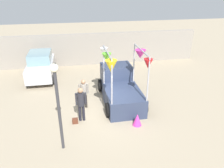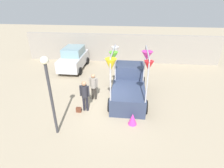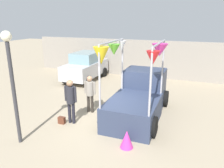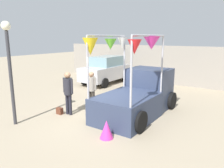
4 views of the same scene
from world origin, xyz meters
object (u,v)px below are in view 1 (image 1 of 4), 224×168
Objects in this scene: parked_car at (41,65)px; folded_kite_bundle_magenta at (137,120)px; person_customer at (81,101)px; vendor_truck at (119,86)px; handbag at (75,121)px; street_lamp at (57,96)px; person_vendor at (84,91)px.

folded_kite_bundle_magenta is at bearing -53.66° from parked_car.
parked_car is 6.54m from person_customer.
person_customer is (-2.30, -1.83, 0.22)m from vendor_truck.
folded_kite_bundle_magenta is (2.94, -0.69, 0.16)m from handbag.
vendor_truck is 1.12× the size of street_lamp.
parked_car is at bearing 126.34° from folded_kite_bundle_magenta.
person_vendor is at bearing -164.33° from vendor_truck.
person_customer is 0.49× the size of street_lamp.
street_lamp is at bearing -109.71° from person_vendor.
person_vendor is at bearing 68.62° from handbag.
vendor_truck is 2.79m from folded_kite_bundle_magenta.
vendor_truck is at bearing 38.46° from person_customer.
person_vendor is 3.27m from folded_kite_bundle_magenta.
handbag is (2.16, -6.24, -0.80)m from parked_car.
street_lamp is at bearing -115.69° from person_customer.
street_lamp reaches higher than folded_kite_bundle_magenta.
vendor_truck is 6.94× the size of folded_kite_bundle_magenta.
folded_kite_bundle_magenta is (3.49, 0.99, -2.14)m from street_lamp.
vendor_truck reaches higher than folded_kite_bundle_magenta.
parked_car is (-4.80, 4.21, 0.07)m from vendor_truck.
folded_kite_bundle_magenta is (5.10, -6.93, -0.64)m from parked_car.
person_customer is 6.44× the size of handbag.
person_vendor is 0.45× the size of street_lamp.
handbag is at bearing -111.38° from person_vendor.
street_lamp is at bearing -78.55° from parked_car.
person_customer reaches higher than folded_kite_bundle_magenta.
handbag is (-2.65, -2.03, -0.74)m from vendor_truck.
parked_car is 2.22× the size of person_customer.
handbag is (-0.56, -1.44, -0.87)m from person_vendor.
handbag is 2.90m from street_lamp.
parked_car is 2.39× the size of person_vendor.
street_lamp is (-3.20, -3.70, 1.57)m from vendor_truck.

